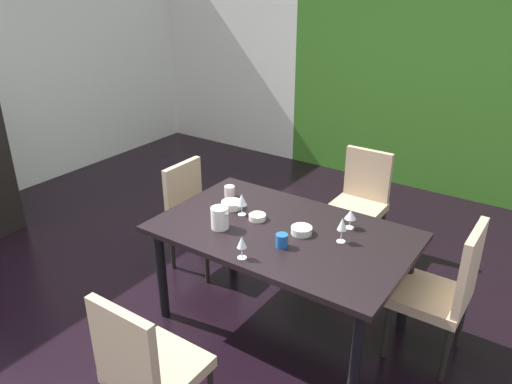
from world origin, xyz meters
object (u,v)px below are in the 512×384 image
Objects in this scene: cup_front at (282,240)px; chair_head_near at (146,366)px; chair_head_far at (360,198)px; wine_glass_center at (351,215)px; serving_bowl_north at (231,205)px; pitcher_right at (220,218)px; serving_bowl_east at (257,217)px; dining_table at (283,240)px; cup_left at (230,192)px; wine_glass_near_window at (242,200)px; chair_right_far at (445,289)px; wine_glass_rear at (342,225)px; serving_bowl_south at (302,230)px; chair_left_far at (195,210)px; wine_glass_near_shelf at (242,243)px.

chair_head_near is at bearing -97.99° from cup_front.
chair_head_far is 2.51m from chair_head_near.
serving_bowl_north is (-0.85, -0.21, -0.07)m from wine_glass_center.
cup_front is 0.57× the size of pitcher_right.
cup_front is (0.34, -0.22, 0.02)m from serving_bowl_east.
cup_left is (-0.62, 0.22, 0.13)m from dining_table.
chair_right_far is at bearing 9.86° from wine_glass_near_window.
cup_left is at bearing 57.71° from chair_head_far.
wine_glass_rear is at bearing 21.08° from pitcher_right.
cup_left is at bearing 131.08° from serving_bowl_north.
wine_glass_near_window is at bearing -179.90° from serving_bowl_south.
cup_front is (0.07, -1.44, 0.28)m from chair_head_far.
pitcher_right is at bearing -60.25° from cup_left.
serving_bowl_north is (-0.13, 0.05, -0.09)m from wine_glass_near_window.
chair_head_far reaches higher than pitcher_right.
serving_bowl_north is at bearing -48.92° from cup_left.
wine_glass_near_window is 1.34× the size of serving_bowl_east.
chair_right_far reaches higher than chair_head_near.
wine_glass_near_window is at bearing -176.23° from wine_glass_rear.
pitcher_right reaches higher than dining_table.
wine_glass_rear is 1.42× the size of serving_bowl_east.
chair_left_far is at bearing 165.29° from dining_table.
wine_glass_near_shelf is 0.50m from serving_bowl_south.
wine_glass_rear is 1.29× the size of wine_glass_center.
wine_glass_near_shelf is 0.29m from cup_front.
serving_bowl_east is at bearing 100.83° from chair_right_far.
dining_table is 0.46m from pitcher_right.
wine_glass_center is (-0.67, 0.01, 0.32)m from chair_right_far.
pitcher_right reaches higher than cup_front.
wine_glass_near_window is 1.14× the size of serving_bowl_south.
serving_bowl_east is at bearing 73.12° from chair_left_far.
chair_left_far is 10.29× the size of cup_left.
chair_right_far is at bearing -0.82° from wine_glass_center.
wine_glass_near_shelf is 1.70× the size of cup_left.
wine_glass_near_shelf is at bearing -33.17° from pitcher_right.
chair_left_far is 6.06× the size of wine_glass_near_shelf.
wine_glass_rear is at bearing 0.26° from serving_bowl_north.
wine_glass_center is at bearing 47.35° from serving_bowl_south.
serving_bowl_east is 1.37× the size of cup_left.
dining_table is 0.25m from cup_front.
serving_bowl_north is at bearing 66.07° from chair_head_far.
cup_left is at bearing 153.67° from serving_bowl_east.
wine_glass_center is at bearing 37.88° from dining_table.
serving_bowl_north is 0.62m from serving_bowl_south.
dining_table is at bearing 119.31° from cup_front.
chair_left_far reaches higher than cup_left.
cup_left is (-0.26, 0.19, -0.07)m from wine_glass_near_window.
serving_bowl_east is at bearing -156.86° from wine_glass_center.
cup_front is at bearing 92.86° from chair_head_far.
serving_bowl_south is (1.15, -0.24, 0.27)m from chair_left_far.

